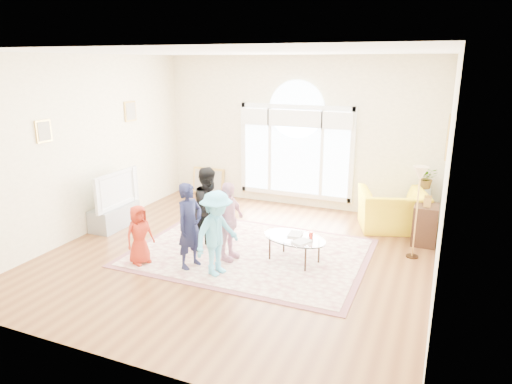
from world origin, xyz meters
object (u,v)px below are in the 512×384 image
at_px(area_rug, 250,252).
at_px(armchair, 392,210).
at_px(tv_console, 115,216).
at_px(coffee_table, 294,238).
at_px(television, 112,189).

relative_size(area_rug, armchair, 3.07).
bearing_deg(area_rug, tv_console, 177.26).
bearing_deg(area_rug, coffee_table, -4.15).
distance_m(tv_console, television, 0.55).
relative_size(television, coffee_table, 0.97).
height_order(tv_console, armchair, armchair).
distance_m(area_rug, coffee_table, 0.88).
bearing_deg(armchair, television, 3.12).
relative_size(coffee_table, armchair, 1.03).
height_order(area_rug, armchair, armchair).
bearing_deg(television, coffee_table, -3.05).
xyz_separation_m(tv_console, armchair, (4.92, 1.90, 0.17)).
distance_m(area_rug, tv_console, 2.90).
relative_size(area_rug, tv_console, 3.60).
relative_size(television, armchair, 1.00).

